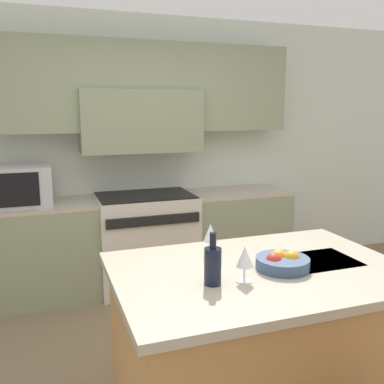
{
  "coord_description": "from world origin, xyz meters",
  "views": [
    {
      "loc": [
        -0.92,
        -2.19,
        1.76
      ],
      "look_at": [
        0.07,
        0.64,
        1.18
      ],
      "focal_mm": 40.0,
      "sensor_mm": 36.0,
      "label": 1
    }
  ],
  "objects_px": {
    "wine_glass_near": "(245,258)",
    "fruit_bowl": "(282,262)",
    "wine_glass_far": "(210,234)",
    "range_stove": "(146,241)",
    "wine_bottle": "(213,265)",
    "microwave": "(21,186)"
  },
  "relations": [
    {
      "from": "wine_glass_near",
      "to": "fruit_bowl",
      "type": "bearing_deg",
      "value": 19.49
    },
    {
      "from": "wine_glass_near",
      "to": "fruit_bowl",
      "type": "xyz_separation_m",
      "value": [
        0.27,
        0.1,
        -0.09
      ]
    },
    {
      "from": "fruit_bowl",
      "to": "wine_glass_far",
      "type": "bearing_deg",
      "value": 129.38
    },
    {
      "from": "wine_glass_far",
      "to": "fruit_bowl",
      "type": "distance_m",
      "value": 0.44
    },
    {
      "from": "range_stove",
      "to": "wine_glass_near",
      "type": "height_order",
      "value": "wine_glass_near"
    },
    {
      "from": "wine_bottle",
      "to": "fruit_bowl",
      "type": "height_order",
      "value": "wine_bottle"
    },
    {
      "from": "wine_glass_near",
      "to": "wine_glass_far",
      "type": "height_order",
      "value": "same"
    },
    {
      "from": "wine_glass_far",
      "to": "fruit_bowl",
      "type": "bearing_deg",
      "value": -50.62
    },
    {
      "from": "wine_bottle",
      "to": "wine_glass_far",
      "type": "distance_m",
      "value": 0.43
    },
    {
      "from": "microwave",
      "to": "wine_glass_far",
      "type": "distance_m",
      "value": 2.15
    },
    {
      "from": "range_stove",
      "to": "microwave",
      "type": "distance_m",
      "value": 1.29
    },
    {
      "from": "range_stove",
      "to": "wine_bottle",
      "type": "relative_size",
      "value": 3.7
    },
    {
      "from": "range_stove",
      "to": "microwave",
      "type": "relative_size",
      "value": 1.81
    },
    {
      "from": "wine_glass_near",
      "to": "wine_glass_far",
      "type": "bearing_deg",
      "value": 90.94
    },
    {
      "from": "wine_bottle",
      "to": "range_stove",
      "type": "bearing_deg",
      "value": 85.18
    },
    {
      "from": "wine_glass_near",
      "to": "wine_bottle",
      "type": "bearing_deg",
      "value": 170.48
    },
    {
      "from": "range_stove",
      "to": "microwave",
      "type": "bearing_deg",
      "value": 179.06
    },
    {
      "from": "wine_bottle",
      "to": "wine_glass_far",
      "type": "height_order",
      "value": "wine_bottle"
    },
    {
      "from": "range_stove",
      "to": "fruit_bowl",
      "type": "distance_m",
      "value": 2.24
    },
    {
      "from": "range_stove",
      "to": "wine_glass_near",
      "type": "distance_m",
      "value": 2.34
    },
    {
      "from": "wine_glass_near",
      "to": "range_stove",
      "type": "bearing_deg",
      "value": 89.17
    },
    {
      "from": "range_stove",
      "to": "microwave",
      "type": "xyz_separation_m",
      "value": [
        -1.13,
        0.02,
        0.62
      ]
    }
  ]
}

